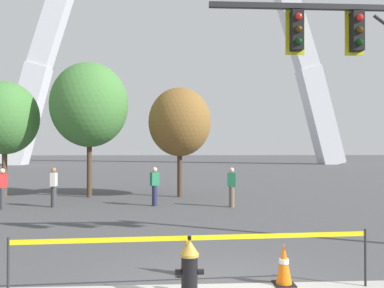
{
  "coord_description": "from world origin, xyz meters",
  "views": [
    {
      "loc": [
        -0.76,
        -6.5,
        2.39
      ],
      "look_at": [
        -0.14,
        5.0,
        2.5
      ],
      "focal_mm": 36.85,
      "sensor_mm": 36.0,
      "label": 1
    }
  ],
  "objects": [
    {
      "name": "pedestrian_near_trees",
      "position": [
        -1.42,
        9.76,
        0.82
      ],
      "size": [
        0.39,
        0.34,
        1.59
      ],
      "color": "#232847",
      "rests_on": "ground"
    },
    {
      "name": "caution_tape_barrier",
      "position": [
        -0.35,
        -0.04,
        0.69
      ],
      "size": [
        5.92,
        0.37,
        0.99
      ],
      "color": "#232326",
      "rests_on": "ground"
    },
    {
      "name": "traffic_cone_by_hydrant",
      "position": [
        1.21,
        0.28,
        0.36
      ],
      "size": [
        0.36,
        0.36,
        0.73
      ],
      "color": "black",
      "rests_on": "ground"
    },
    {
      "name": "monument_arch",
      "position": [
        0.0,
        49.87,
        21.51
      ],
      "size": [
        48.6,
        3.07,
        49.69
      ],
      "color": "silver",
      "rests_on": "ground"
    },
    {
      "name": "tree_left_mid",
      "position": [
        -4.7,
        12.78,
        4.47
      ],
      "size": [
        3.73,
        3.73,
        6.52
      ],
      "color": "#473323",
      "rests_on": "ground"
    },
    {
      "name": "pedestrian_walking_left",
      "position": [
        -7.28,
        9.13,
        0.82
      ],
      "size": [
        0.38,
        0.38,
        1.59
      ],
      "color": "#38383D",
      "rests_on": "ground"
    },
    {
      "name": "tree_far_left",
      "position": [
        -8.72,
        12.83,
        3.82
      ],
      "size": [
        3.19,
        3.19,
        5.58
      ],
      "color": "brown",
      "rests_on": "ground"
    },
    {
      "name": "fire_hydrant",
      "position": [
        -0.46,
        -0.25,
        0.47
      ],
      "size": [
        0.46,
        0.48,
        0.99
      ],
      "color": "black",
      "rests_on": "ground"
    },
    {
      "name": "tree_center_left",
      "position": [
        -0.32,
        12.68,
        3.64
      ],
      "size": [
        3.04,
        3.04,
        5.33
      ],
      "color": "#473323",
      "rests_on": "ground"
    },
    {
      "name": "traffic_cone_mid_sidewalk",
      "position": [
        -0.46,
        0.92,
        0.36
      ],
      "size": [
        0.36,
        0.36,
        0.73
      ],
      "color": "black",
      "rests_on": "ground"
    },
    {
      "name": "pedestrian_walking_right",
      "position": [
        -5.47,
        9.63,
        0.82
      ],
      "size": [
        0.22,
        0.35,
        1.59
      ],
      "color": "#38383D",
      "rests_on": "ground"
    },
    {
      "name": "pedestrian_standing_center",
      "position": [
        1.69,
        9.26,
        0.82
      ],
      "size": [
        0.38,
        0.27,
        1.59
      ],
      "color": "brown",
      "rests_on": "ground"
    }
  ]
}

